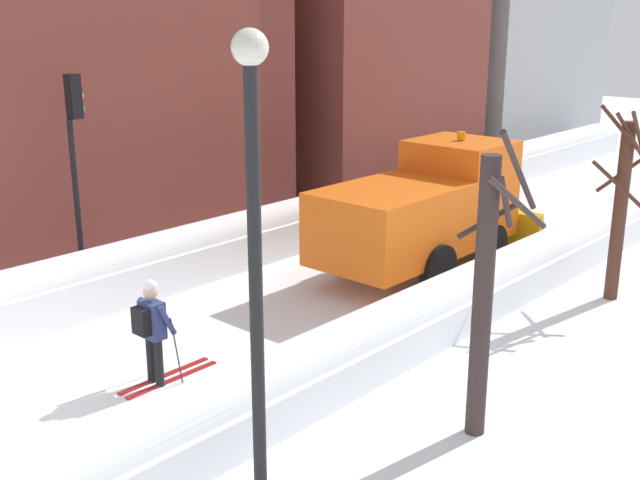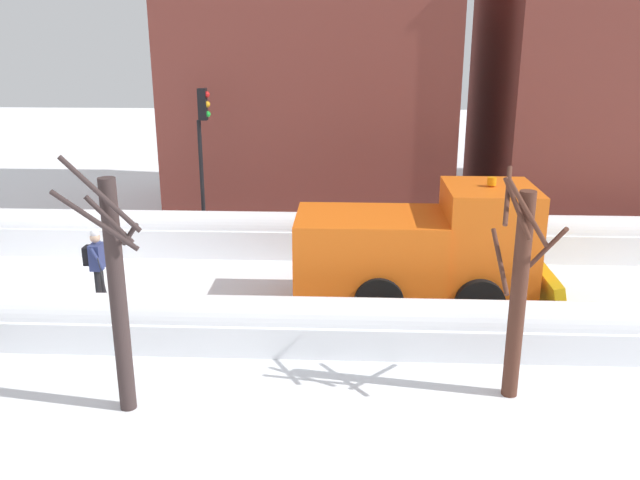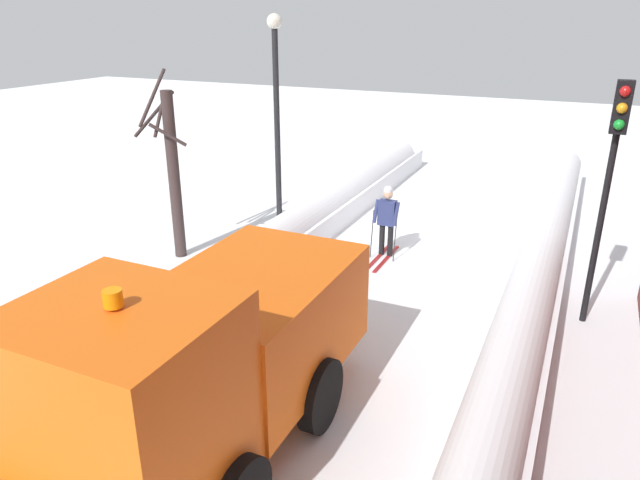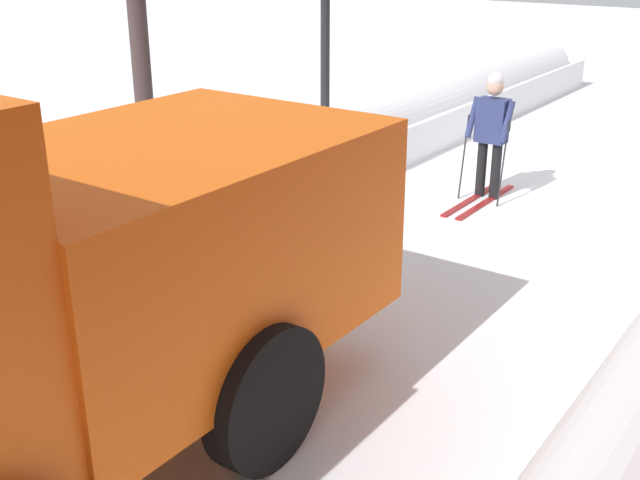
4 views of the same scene
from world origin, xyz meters
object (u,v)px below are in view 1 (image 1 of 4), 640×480
(traffic_light_pole, at_px, (76,143))
(bare_tree_mid, at_px, (621,205))
(street_lamp, at_px, (254,227))
(plow_truck, at_px, (426,209))
(skier, at_px, (152,327))
(bare_tree_near, at_px, (485,291))

(traffic_light_pole, relative_size, bare_tree_mid, 1.14)
(street_lamp, bearing_deg, plow_truck, 112.95)
(traffic_light_pole, bearing_deg, plow_truck, 53.42)
(plow_truck, height_order, street_lamp, street_lamp)
(plow_truck, bearing_deg, skier, -89.16)
(plow_truck, height_order, bare_tree_mid, bare_tree_mid)
(bare_tree_near, distance_m, bare_tree_mid, 6.73)
(street_lamp, distance_m, bare_tree_mid, 10.10)
(plow_truck, relative_size, bare_tree_near, 1.33)
(skier, xyz_separation_m, bare_tree_mid, (3.92, 8.88, 1.03))
(plow_truck, distance_m, bare_tree_near, 7.39)
(traffic_light_pole, height_order, bare_tree_near, traffic_light_pole)
(skier, bearing_deg, bare_tree_near, 25.04)
(skier, distance_m, bare_tree_near, 5.32)
(street_lamp, relative_size, bare_tree_mid, 1.40)
(plow_truck, bearing_deg, traffic_light_pole, -126.58)
(traffic_light_pole, bearing_deg, bare_tree_near, 3.32)
(skier, relative_size, bare_tree_near, 0.40)
(plow_truck, relative_size, bare_tree_mid, 1.47)
(street_lamp, height_order, bare_tree_near, street_lamp)
(skier, height_order, street_lamp, street_lamp)
(bare_tree_mid, bearing_deg, skier, -113.83)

